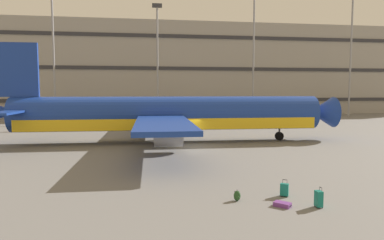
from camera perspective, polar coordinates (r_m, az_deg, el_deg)
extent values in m
plane|color=slate|center=(33.79, -0.49, -4.24)|extent=(600.00, 600.00, 0.00)
cube|color=gray|center=(81.83, -5.29, 8.13)|extent=(131.68, 19.15, 19.78)
cube|color=#2D2D33|center=(72.08, -4.81, 3.31)|extent=(130.36, 0.24, 0.70)
cube|color=#2D2D33|center=(72.19, -4.85, 8.55)|extent=(130.36, 0.24, 0.70)
cube|color=#2D2D33|center=(72.89, -4.89, 13.73)|extent=(130.36, 0.24, 0.70)
cylinder|color=navy|center=(35.68, -3.67, 1.09)|extent=(31.21, 4.36, 3.50)
cube|color=yellow|center=(35.76, -3.66, -0.45)|extent=(29.96, 4.26, 1.12)
cone|color=navy|center=(40.16, 20.59, 1.22)|extent=(2.89, 3.40, 3.33)
cube|color=navy|center=(37.88, -27.15, 7.41)|extent=(4.21, 0.48, 5.25)
cube|color=navy|center=(40.90, -24.79, 1.75)|extent=(1.94, 5.30, 0.20)
cube|color=navy|center=(34.63, -28.16, 1.11)|extent=(1.94, 5.30, 0.20)
cube|color=navy|center=(43.93, -5.59, 1.47)|extent=(4.76, 13.19, 0.36)
cube|color=navy|center=(27.41, -4.77, -0.66)|extent=(4.76, 13.19, 0.36)
cylinder|color=#9E9EA3|center=(41.70, -4.81, -0.45)|extent=(2.56, 2.00, 1.93)
cylinder|color=#9E9EA3|center=(29.91, -3.96, -2.61)|extent=(2.56, 2.00, 1.93)
cylinder|color=black|center=(38.47, 14.25, -2.59)|extent=(0.91, 0.37, 0.90)
cylinder|color=slate|center=(38.39, 14.27, -1.66)|extent=(0.20, 0.20, 1.25)
cylinder|color=black|center=(37.38, -5.69, -2.67)|extent=(0.91, 0.37, 0.90)
cylinder|color=slate|center=(37.30, -5.69, -1.72)|extent=(0.20, 0.20, 1.25)
cylinder|color=black|center=(34.43, -5.58, -3.34)|extent=(0.91, 0.37, 0.90)
cylinder|color=slate|center=(34.34, -5.59, -2.31)|extent=(0.20, 0.20, 1.25)
cylinder|color=gray|center=(67.08, -21.95, 10.39)|extent=(0.36, 0.36, 24.26)
cylinder|color=gray|center=(65.24, -5.72, 9.24)|extent=(0.36, 0.36, 20.51)
cube|color=#333338|center=(66.87, -5.81, 18.34)|extent=(1.80, 0.50, 0.70)
cylinder|color=gray|center=(68.90, 10.15, 10.84)|extent=(0.36, 0.36, 25.02)
cylinder|color=gray|center=(77.77, 24.78, 9.33)|extent=(0.36, 0.36, 23.77)
cube|color=#147266|center=(18.57, 15.05, -11.06)|extent=(0.48, 0.43, 0.61)
cylinder|color=#333338|center=(18.52, 15.46, -9.83)|extent=(0.02, 0.02, 0.19)
cylinder|color=#333338|center=(18.55, 14.76, -9.79)|extent=(0.02, 0.02, 0.19)
cube|color=black|center=(18.51, 15.12, -9.53)|extent=(0.20, 0.14, 0.02)
cylinder|color=black|center=(18.54, 15.49, -12.16)|extent=(0.04, 0.05, 0.05)
cylinder|color=black|center=(18.58, 14.47, -12.09)|extent=(0.04, 0.05, 0.05)
cylinder|color=black|center=(18.74, 15.58, -11.98)|extent=(0.04, 0.05, 0.05)
cylinder|color=black|center=(18.78, 14.56, -11.91)|extent=(0.04, 0.05, 0.05)
cube|color=#147266|center=(17.38, 20.23, -12.12)|extent=(0.28, 0.37, 0.73)
cylinder|color=#333338|center=(17.21, 20.69, -10.76)|extent=(0.02, 0.02, 0.16)
cylinder|color=#333338|center=(17.38, 20.35, -10.60)|extent=(0.02, 0.02, 0.16)
cube|color=black|center=(17.28, 20.53, -10.42)|extent=(0.03, 0.20, 0.02)
cylinder|color=black|center=(17.32, 20.12, -13.52)|extent=(0.05, 0.02, 0.05)
cylinder|color=black|center=(17.57, 19.63, -13.24)|extent=(0.05, 0.02, 0.05)
cylinder|color=black|center=(17.43, 20.76, -13.43)|extent=(0.05, 0.02, 0.05)
cylinder|color=black|center=(17.67, 20.27, -13.15)|extent=(0.05, 0.02, 0.05)
cube|color=#72388C|center=(17.09, 14.73, -13.36)|extent=(0.86, 0.85, 0.20)
cube|color=black|center=(16.96, 16.02, -13.54)|extent=(0.18, 0.19, 0.02)
ellipsoid|color=#264C26|center=(17.44, 7.48, -12.34)|extent=(0.37, 0.29, 0.50)
ellipsoid|color=#264C26|center=(17.36, 7.52, -12.69)|extent=(0.25, 0.14, 0.23)
torus|color=black|center=(17.40, 7.47, -11.49)|extent=(0.08, 0.02, 0.08)
cube|color=black|center=(17.56, 7.73, -12.23)|extent=(0.04, 0.03, 0.43)
cube|color=black|center=(17.53, 7.12, -12.25)|extent=(0.04, 0.03, 0.43)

